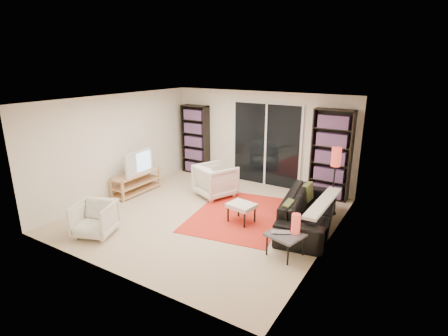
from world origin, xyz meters
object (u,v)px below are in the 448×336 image
(armchair_front, at_px, (95,219))
(ottoman, at_px, (242,206))
(tv_stand, at_px, (137,182))
(bookshelf_right, at_px, (331,155))
(sofa, at_px, (309,211))
(bookshelf_left, at_px, (195,140))
(floor_lamp, at_px, (336,163))
(armchair_back, at_px, (215,180))
(side_table, at_px, (286,236))

(armchair_front, bearing_deg, ottoman, 21.07)
(tv_stand, distance_m, armchair_front, 2.22)
(bookshelf_right, relative_size, sofa, 0.94)
(bookshelf_left, distance_m, tv_stand, 2.25)
(floor_lamp, bearing_deg, bookshelf_left, 168.01)
(floor_lamp, bearing_deg, tv_stand, -164.47)
(armchair_back, relative_size, floor_lamp, 0.59)
(tv_stand, relative_size, armchair_back, 1.55)
(tv_stand, bearing_deg, bookshelf_left, 82.80)
(tv_stand, distance_m, sofa, 4.23)
(sofa, relative_size, armchair_back, 2.64)
(armchair_back, distance_m, side_table, 2.99)
(armchair_back, distance_m, armchair_front, 2.97)
(bookshelf_left, height_order, floor_lamp, bookshelf_left)
(bookshelf_right, height_order, armchair_front, bookshelf_right)
(ottoman, bearing_deg, side_table, -30.61)
(bookshelf_left, relative_size, sofa, 0.87)
(armchair_front, bearing_deg, bookshelf_left, 78.09)
(armchair_front, distance_m, ottoman, 2.79)
(side_table, relative_size, floor_lamp, 0.45)
(armchair_front, xyz_separation_m, floor_lamp, (3.49, 3.25, 0.79))
(sofa, relative_size, ottoman, 3.87)
(tv_stand, height_order, ottoman, tv_stand)
(tv_stand, bearing_deg, ottoman, -2.51)
(bookshelf_left, bearing_deg, bookshelf_right, -0.00)
(bookshelf_right, bearing_deg, side_table, -87.79)
(sofa, xyz_separation_m, side_table, (0.02, -1.25, 0.03))
(floor_lamp, bearing_deg, bookshelf_right, 110.01)
(sofa, distance_m, side_table, 1.25)
(sofa, relative_size, armchair_front, 3.21)
(armchair_back, bearing_deg, tv_stand, 48.47)
(bookshelf_left, relative_size, armchair_front, 2.79)
(armchair_front, bearing_deg, tv_stand, 93.97)
(bookshelf_left, bearing_deg, side_table, -36.88)
(sofa, xyz_separation_m, armchair_front, (-3.26, -2.41, -0.01))
(ottoman, height_order, floor_lamp, floor_lamp)
(bookshelf_right, height_order, sofa, bookshelf_right)
(tv_stand, distance_m, side_table, 4.32)
(bookshelf_left, bearing_deg, tv_stand, -97.20)
(tv_stand, xyz_separation_m, armchair_front, (0.95, -2.01, 0.05))
(bookshelf_right, xyz_separation_m, floor_lamp, (0.32, -0.89, 0.06))
(sofa, distance_m, armchair_front, 4.05)
(tv_stand, xyz_separation_m, floor_lamp, (4.44, 1.23, 0.85))
(armchair_front, relative_size, floor_lamp, 0.48)
(armchair_front, bearing_deg, bookshelf_right, 31.24)
(sofa, bearing_deg, floor_lamp, -24.85)
(bookshelf_left, xyz_separation_m, armchair_back, (1.50, -1.28, -0.59))
(armchair_back, height_order, ottoman, armchair_back)
(side_table, bearing_deg, ottoman, 149.39)
(bookshelf_left, relative_size, ottoman, 3.37)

